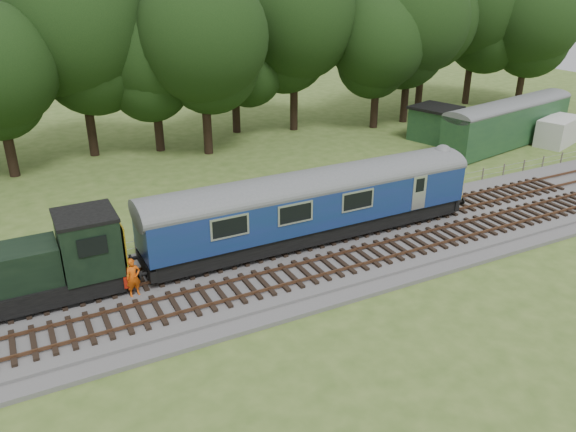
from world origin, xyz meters
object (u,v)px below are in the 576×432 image
worker (133,277)px  parked_coach (509,121)px  dmu_railcar (313,200)px  caravan (558,131)px  shunter_loco (23,272)px

worker → parked_coach: size_ratio=0.12×
dmu_railcar → parked_coach: size_ratio=1.20×
dmu_railcar → caravan: size_ratio=3.98×
dmu_railcar → shunter_loco: dmu_railcar is taller
worker → caravan: (37.55, 8.39, -0.13)m
dmu_railcar → worker: (-9.74, -1.27, -1.36)m
caravan → dmu_railcar: bearing=175.5°
shunter_loco → caravan: (41.74, 7.12, -0.87)m
worker → caravan: size_ratio=0.39×
worker → caravan: bearing=4.3°
dmu_railcar → shunter_loco: bearing=180.0°
worker → caravan: 38.48m
shunter_loco → caravan: shunter_loco is taller
shunter_loco → parked_coach: bearing=13.1°
worker → parked_coach: bearing=8.4°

